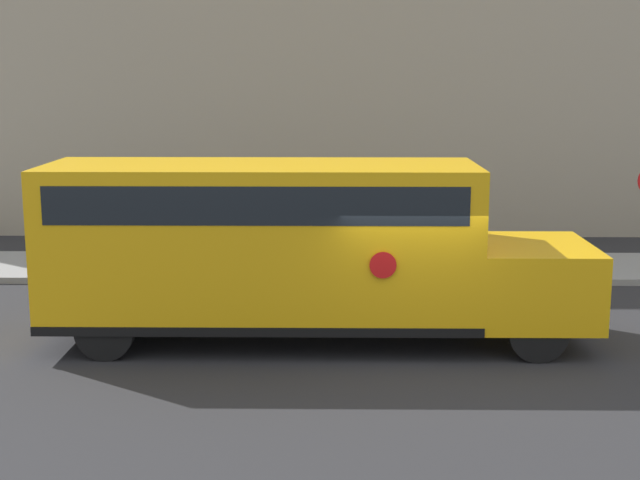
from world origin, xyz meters
TOP-DOWN VIEW (x-y plane):
  - ground_plane at (0.00, 0.00)m, footprint 60.00×60.00m
  - sidewalk_strip at (0.00, 6.50)m, footprint 44.00×3.00m
  - building_backdrop at (0.00, 13.00)m, footprint 32.00×4.00m
  - school_bus at (-2.17, 0.76)m, footprint 9.61×2.57m

SIDE VIEW (x-z plane):
  - ground_plane at x=0.00m, z-range 0.00..0.00m
  - sidewalk_strip at x=0.00m, z-range 0.00..0.15m
  - school_bus at x=-2.17m, z-range 0.21..3.41m
  - building_backdrop at x=0.00m, z-range 0.00..12.47m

